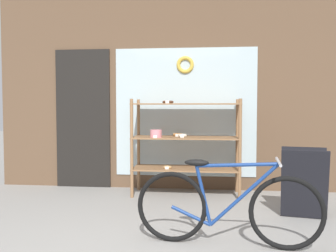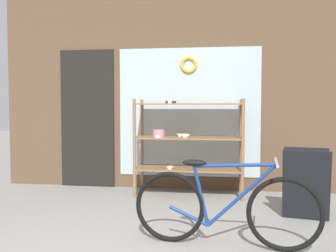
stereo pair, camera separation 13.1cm
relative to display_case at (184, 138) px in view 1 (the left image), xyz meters
name	(u,v)px [view 1 (the left image)]	position (x,y,z in m)	size (l,w,h in m)	color
storefront_facade	(170,79)	(-0.25, 0.41, 0.86)	(5.34, 0.13, 3.40)	brown
display_case	(184,138)	(0.00, 0.00, 0.00)	(1.49, 0.53, 1.34)	#8E6642
bicycle	(227,207)	(0.50, -1.88, -0.45)	(1.65, 0.46, 0.78)	black
sandwich_board	(304,183)	(1.39, -0.94, -0.41)	(0.55, 0.46, 0.77)	black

